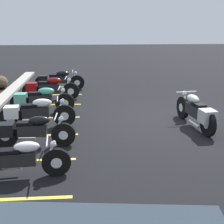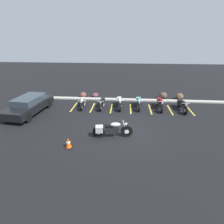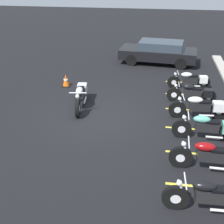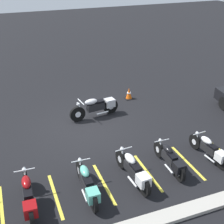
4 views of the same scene
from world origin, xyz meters
name	(u,v)px [view 3 (image 3 of 4)]	position (x,y,z in m)	size (l,w,h in m)	color
ground	(95,115)	(0.00, 0.00, 0.00)	(60.00, 60.00, 0.00)	black
motorcycle_silver_featured	(81,95)	(-0.74, -0.75, 0.49)	(2.34, 0.73, 0.92)	black
parked_bike_0	(191,80)	(-3.46, 3.82, 0.41)	(0.56, 1.97, 0.77)	black
parked_bike_1	(194,93)	(-1.84, 3.82, 0.42)	(0.57, 2.02, 0.80)	black
parked_bike_2	(201,107)	(-0.40, 3.97, 0.46)	(0.62, 2.19, 0.86)	black
parked_bike_3	(209,127)	(1.18, 4.05, 0.45)	(0.61, 2.17, 0.85)	black
parked_bike_4	(214,157)	(2.92, 3.97, 0.47)	(0.63, 2.23, 0.88)	black
parked_bike_5	(215,196)	(4.59, 3.77, 0.46)	(0.62, 2.20, 0.87)	black
car_black	(159,52)	(-7.21, 2.24, 0.68)	(2.25, 4.47, 1.29)	black
traffic_cone	(66,81)	(-2.86, -2.00, 0.27)	(0.40, 0.40, 0.58)	black
stall_line_0	(187,82)	(-4.23, 3.73, 0.00)	(0.10, 2.10, 0.00)	gold
stall_line_1	(189,95)	(-2.64, 3.73, 0.00)	(0.10, 2.10, 0.00)	gold
stall_line_2	(192,110)	(-1.06, 3.73, 0.00)	(0.10, 2.10, 0.00)	gold
stall_line_3	(195,129)	(0.53, 3.73, 0.00)	(0.10, 2.10, 0.00)	gold
stall_line_4	(200,154)	(2.12, 3.73, 0.00)	(0.10, 2.10, 0.00)	gold
stall_line_5	(206,187)	(3.70, 3.73, 0.00)	(0.10, 2.10, 0.00)	gold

